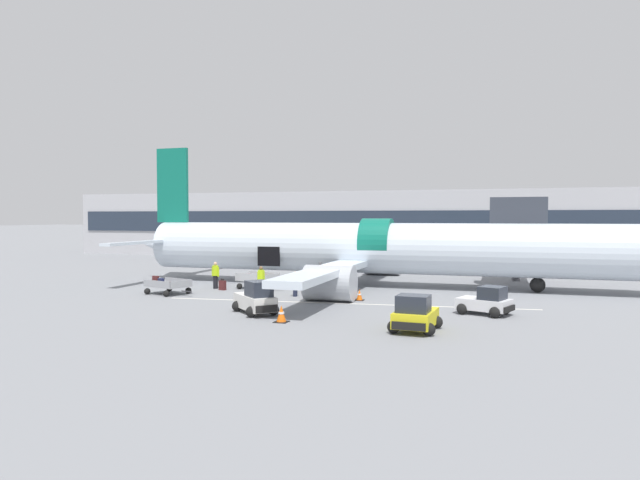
# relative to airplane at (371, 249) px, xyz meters

# --- Properties ---
(ground_plane) EXTENTS (500.00, 500.00, 0.00)m
(ground_plane) POSITION_rel_airplane_xyz_m (-1.68, -4.58, -2.65)
(ground_plane) COLOR gray
(apron_marking_line) EXTENTS (21.30, 2.34, 0.01)m
(apron_marking_line) POSITION_rel_airplane_xyz_m (0.34, -8.44, -2.65)
(apron_marking_line) COLOR silver
(apron_marking_line) RESTS_ON ground_plane
(terminal_strip) EXTENTS (87.15, 10.29, 7.94)m
(terminal_strip) POSITION_rel_airplane_xyz_m (-1.68, 29.22, 1.32)
(terminal_strip) COLOR #B2B2B7
(terminal_strip) RESTS_ON ground_plane
(jet_bridge_stub) EXTENTS (3.77, 9.76, 6.31)m
(jet_bridge_stub) POSITION_rel_airplane_xyz_m (9.93, 5.72, 1.88)
(jet_bridge_stub) COLOR #4C4C51
(jet_bridge_stub) RESTS_ON ground_plane
(airplane) EXTENTS (38.24, 29.86, 10.37)m
(airplane) POSITION_rel_airplane_xyz_m (0.00, 0.00, 0.00)
(airplane) COLOR silver
(airplane) RESTS_ON ground_plane
(baggage_tug_lead) EXTENTS (2.18, 2.81, 1.62)m
(baggage_tug_lead) POSITION_rel_airplane_xyz_m (5.31, -15.12, -1.96)
(baggage_tug_lead) COLOR yellow
(baggage_tug_lead) RESTS_ON ground_plane
(baggage_tug_mid) EXTENTS (3.05, 3.02, 1.72)m
(baggage_tug_mid) POSITION_rel_airplane_xyz_m (-3.06, -13.14, -1.93)
(baggage_tug_mid) COLOR silver
(baggage_tug_mid) RESTS_ON ground_plane
(baggage_tug_rear) EXTENTS (2.96, 2.48, 1.46)m
(baggage_tug_rear) POSITION_rel_airplane_xyz_m (8.14, -9.78, -2.03)
(baggage_tug_rear) COLOR silver
(baggage_tug_rear) RESTS_ON ground_plane
(baggage_cart_loading) EXTENTS (3.73, 2.35, 1.12)m
(baggage_cart_loading) POSITION_rel_airplane_xyz_m (-7.00, -3.94, -2.07)
(baggage_cart_loading) COLOR #B7BABF
(baggage_cart_loading) RESTS_ON ground_plane
(baggage_cart_queued) EXTENTS (3.65, 2.65, 1.13)m
(baggage_cart_queued) POSITION_rel_airplane_xyz_m (-11.50, -8.06, -2.15)
(baggage_cart_queued) COLOR #999BA0
(baggage_cart_queued) RESTS_ON ground_plane
(ground_crew_loader_a) EXTENTS (0.38, 0.56, 1.62)m
(ground_crew_loader_a) POSITION_rel_airplane_xyz_m (-3.10, -4.89, -1.80)
(ground_crew_loader_a) COLOR #2D2D33
(ground_crew_loader_a) RESTS_ON ground_plane
(ground_crew_loader_b) EXTENTS (0.54, 0.61, 1.78)m
(ground_crew_loader_b) POSITION_rel_airplane_xyz_m (-5.85, -6.11, -1.72)
(ground_crew_loader_b) COLOR #2D2D33
(ground_crew_loader_b) RESTS_ON ground_plane
(ground_crew_driver) EXTENTS (0.65, 0.50, 1.85)m
(ground_crew_driver) POSITION_rel_airplane_xyz_m (-9.91, -4.64, -1.68)
(ground_crew_driver) COLOR black
(ground_crew_driver) RESTS_ON ground_plane
(ground_crew_supervisor) EXTENTS (0.50, 0.50, 1.57)m
(ground_crew_supervisor) POSITION_rel_airplane_xyz_m (-3.35, -6.57, -1.83)
(ground_crew_supervisor) COLOR #1E2338
(ground_crew_supervisor) RESTS_ON ground_plane
(suitcase_on_tarmac_upright) EXTENTS (0.52, 0.36, 0.77)m
(suitcase_on_tarmac_upright) POSITION_rel_airplane_xyz_m (-9.09, -5.19, -2.32)
(suitcase_on_tarmac_upright) COLOR #4C1E1E
(suitcase_on_tarmac_upright) RESTS_ON ground_plane
(safety_cone_engine_left) EXTENTS (0.64, 0.64, 0.80)m
(safety_cone_engine_left) POSITION_rel_airplane_xyz_m (-0.99, -14.88, -2.28)
(safety_cone_engine_left) COLOR black
(safety_cone_engine_left) RESTS_ON ground_plane
(safety_cone_wingtip) EXTENTS (0.53, 0.53, 0.66)m
(safety_cone_wingtip) POSITION_rel_airplane_xyz_m (0.87, -7.01, -2.34)
(safety_cone_wingtip) COLOR black
(safety_cone_wingtip) RESTS_ON ground_plane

